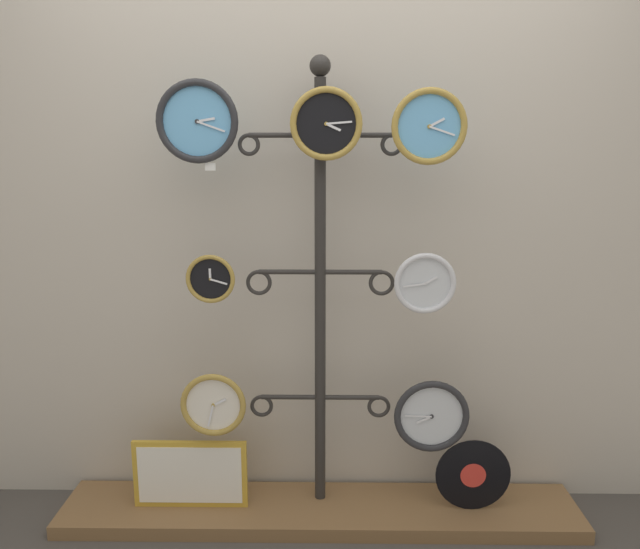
{
  "coord_description": "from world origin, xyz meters",
  "views": [
    {
      "loc": [
        0.03,
        -2.06,
        1.57
      ],
      "look_at": [
        0.0,
        0.36,
        1.07
      ],
      "focal_mm": 35.0,
      "sensor_mm": 36.0,
      "label": 1
    }
  ],
  "objects_px": {
    "clock_bottom_left": "(213,404)",
    "vinyl_record": "(473,475)",
    "clock_top_center": "(326,124)",
    "clock_top_right": "(429,126)",
    "display_stand": "(320,348)",
    "clock_top_left": "(197,121)",
    "clock_middle_left": "(211,279)",
    "picture_frame": "(190,474)",
    "clock_middle_right": "(425,283)",
    "clock_bottom_right": "(431,416)"
  },
  "relations": [
    {
      "from": "clock_bottom_left",
      "to": "vinyl_record",
      "type": "xyz_separation_m",
      "value": [
        1.07,
        0.02,
        -0.32
      ]
    },
    {
      "from": "clock_top_center",
      "to": "clock_top_right",
      "type": "distance_m",
      "value": 0.38
    },
    {
      "from": "display_stand",
      "to": "clock_bottom_left",
      "type": "height_order",
      "value": "display_stand"
    },
    {
      "from": "display_stand",
      "to": "clock_top_left",
      "type": "height_order",
      "value": "display_stand"
    },
    {
      "from": "clock_middle_left",
      "to": "clock_bottom_left",
      "type": "distance_m",
      "value": 0.52
    },
    {
      "from": "clock_bottom_left",
      "to": "clock_top_left",
      "type": "bearing_deg",
      "value": 135.96
    },
    {
      "from": "clock_top_right",
      "to": "clock_middle_left",
      "type": "bearing_deg",
      "value": 178.59
    },
    {
      "from": "clock_top_center",
      "to": "picture_frame",
      "type": "relative_size",
      "value": 0.56
    },
    {
      "from": "clock_top_center",
      "to": "clock_bottom_left",
      "type": "distance_m",
      "value": 1.2
    },
    {
      "from": "clock_middle_left",
      "to": "vinyl_record",
      "type": "distance_m",
      "value": 1.36
    },
    {
      "from": "display_stand",
      "to": "vinyl_record",
      "type": "bearing_deg",
      "value": -7.57
    },
    {
      "from": "clock_middle_left",
      "to": "clock_top_center",
      "type": "bearing_deg",
      "value": 0.66
    },
    {
      "from": "display_stand",
      "to": "clock_top_left",
      "type": "relative_size",
      "value": 6.14
    },
    {
      "from": "clock_top_left",
      "to": "clock_top_right",
      "type": "height_order",
      "value": "clock_top_left"
    },
    {
      "from": "clock_top_left",
      "to": "picture_frame",
      "type": "relative_size",
      "value": 0.64
    },
    {
      "from": "clock_top_center",
      "to": "vinyl_record",
      "type": "xyz_separation_m",
      "value": [
        0.62,
        0.0,
        -1.43
      ]
    },
    {
      "from": "clock_top_center",
      "to": "clock_middle_right",
      "type": "xyz_separation_m",
      "value": [
        0.38,
        -0.02,
        -0.6
      ]
    },
    {
      "from": "display_stand",
      "to": "clock_middle_right",
      "type": "xyz_separation_m",
      "value": [
        0.41,
        -0.11,
        0.3
      ]
    },
    {
      "from": "display_stand",
      "to": "clock_middle_left",
      "type": "distance_m",
      "value": 0.54
    },
    {
      "from": "clock_top_center",
      "to": "clock_middle_right",
      "type": "bearing_deg",
      "value": -3.27
    },
    {
      "from": "clock_bottom_right",
      "to": "vinyl_record",
      "type": "distance_m",
      "value": 0.32
    },
    {
      "from": "clock_top_left",
      "to": "display_stand",
      "type": "bearing_deg",
      "value": 10.26
    },
    {
      "from": "clock_top_left",
      "to": "clock_bottom_right",
      "type": "height_order",
      "value": "clock_top_left"
    },
    {
      "from": "display_stand",
      "to": "clock_top_center",
      "type": "distance_m",
      "value": 0.91
    },
    {
      "from": "clock_middle_left",
      "to": "vinyl_record",
      "type": "relative_size",
      "value": 0.62
    },
    {
      "from": "clock_middle_left",
      "to": "picture_frame",
      "type": "distance_m",
      "value": 0.86
    },
    {
      "from": "vinyl_record",
      "to": "picture_frame",
      "type": "xyz_separation_m",
      "value": [
        -1.19,
        0.01,
        -0.01
      ]
    },
    {
      "from": "clock_top_center",
      "to": "picture_frame",
      "type": "bearing_deg",
      "value": 179.17
    },
    {
      "from": "vinyl_record",
      "to": "clock_middle_right",
      "type": "bearing_deg",
      "value": -174.4
    },
    {
      "from": "clock_middle_right",
      "to": "vinyl_record",
      "type": "bearing_deg",
      "value": 5.6
    },
    {
      "from": "clock_top_center",
      "to": "clock_middle_left",
      "type": "bearing_deg",
      "value": -179.34
    },
    {
      "from": "clock_top_right",
      "to": "clock_bottom_left",
      "type": "xyz_separation_m",
      "value": [
        -0.83,
        0.0,
        -1.1
      ]
    },
    {
      "from": "display_stand",
      "to": "clock_bottom_right",
      "type": "height_order",
      "value": "display_stand"
    },
    {
      "from": "display_stand",
      "to": "clock_top_center",
      "type": "bearing_deg",
      "value": -74.63
    },
    {
      "from": "clock_middle_right",
      "to": "clock_bottom_right",
      "type": "relative_size",
      "value": 0.78
    },
    {
      "from": "clock_top_left",
      "to": "clock_top_center",
      "type": "height_order",
      "value": "clock_top_left"
    },
    {
      "from": "clock_top_center",
      "to": "clock_top_right",
      "type": "relative_size",
      "value": 0.97
    },
    {
      "from": "display_stand",
      "to": "clock_bottom_right",
      "type": "distance_m",
      "value": 0.53
    },
    {
      "from": "clock_top_right",
      "to": "display_stand",
      "type": "bearing_deg",
      "value": 164.49
    },
    {
      "from": "clock_top_right",
      "to": "picture_frame",
      "type": "relative_size",
      "value": 0.58
    },
    {
      "from": "clock_top_center",
      "to": "clock_top_right",
      "type": "height_order",
      "value": "clock_top_center"
    },
    {
      "from": "clock_top_right",
      "to": "picture_frame",
      "type": "xyz_separation_m",
      "value": [
        -0.95,
        0.03,
        -1.43
      ]
    },
    {
      "from": "vinyl_record",
      "to": "picture_frame",
      "type": "bearing_deg",
      "value": 179.64
    },
    {
      "from": "clock_bottom_left",
      "to": "clock_middle_left",
      "type": "bearing_deg",
      "value": 74.63
    },
    {
      "from": "clock_middle_left",
      "to": "clock_middle_right",
      "type": "bearing_deg",
      "value": -1.15
    },
    {
      "from": "display_stand",
      "to": "clock_top_right",
      "type": "distance_m",
      "value": 0.99
    },
    {
      "from": "clock_top_left",
      "to": "clock_bottom_right",
      "type": "distance_m",
      "value": 1.49
    },
    {
      "from": "clock_middle_left",
      "to": "picture_frame",
      "type": "height_order",
      "value": "clock_middle_left"
    },
    {
      "from": "vinyl_record",
      "to": "clock_top_left",
      "type": "bearing_deg",
      "value": 179.88
    },
    {
      "from": "clock_bottom_left",
      "to": "vinyl_record",
      "type": "relative_size",
      "value": 0.85
    }
  ]
}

